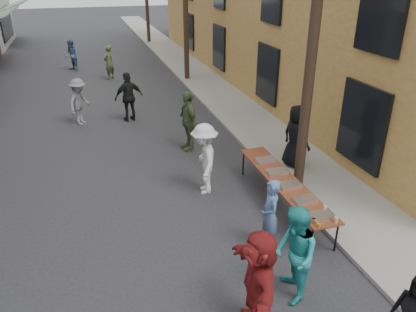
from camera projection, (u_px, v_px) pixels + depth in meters
ground at (162, 303)px, 7.20m from camera, size 120.00×120.00×0.00m
sidewalk at (200, 78)px, 21.49m from camera, size 2.20×60.00×0.10m
utility_pole_near at (316, 12)px, 9.02m from camera, size 0.26×0.26×9.00m
serving_table at (284, 182)px, 9.77m from camera, size 0.70×4.00×0.75m
catering_tray_sausage at (321, 216)px, 8.31m from camera, size 0.50×0.33×0.08m
catering_tray_foil_b at (305, 200)px, 8.87m from camera, size 0.50×0.33×0.08m
catering_tray_buns at (290, 185)px, 9.48m from camera, size 0.50×0.33×0.08m
catering_tray_foil_d at (277, 172)px, 10.08m from camera, size 0.50×0.33×0.08m
catering_tray_buns_end at (265, 160)px, 10.69m from camera, size 0.50×0.33×0.08m
condiment_jar_a at (319, 226)px, 7.99m from camera, size 0.07×0.07×0.08m
condiment_jar_b at (316, 223)px, 8.08m from camera, size 0.07×0.07×0.08m
condiment_jar_c at (314, 220)px, 8.16m from camera, size 0.07×0.07×0.08m
cup_stack at (336, 220)px, 8.14m from camera, size 0.08×0.08×0.12m
guest_front_b at (270, 215)px, 8.33m from camera, size 0.46×0.63×1.58m
guest_front_c at (294, 255)px, 6.97m from camera, size 0.88×1.03×1.84m
guest_front_d at (204, 159)px, 10.38m from camera, size 0.92×1.33×1.89m
guest_front_e at (188, 121)px, 12.89m from camera, size 0.65×1.19×1.93m
guest_queue_back at (258, 281)px, 6.39m from camera, size 0.80×1.77×1.85m
server at (296, 136)px, 11.59m from camera, size 0.86×1.05×1.84m
passerby_left at (79, 102)px, 15.01m from camera, size 1.16×1.29×1.74m
passerby_mid at (129, 97)px, 15.33m from camera, size 1.18×0.71×1.87m
passerby_right at (109, 62)px, 21.10m from camera, size 0.74×0.76×1.76m
passerby_far at (72, 55)px, 22.86m from camera, size 0.97×1.05×1.73m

